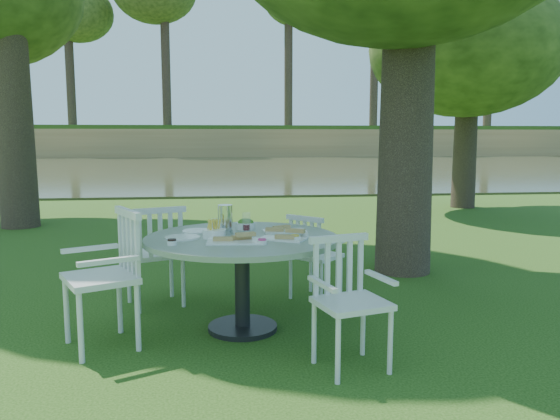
# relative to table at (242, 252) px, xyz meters

# --- Properties ---
(ground) EXTENTS (140.00, 140.00, 0.00)m
(ground) POSITION_rel_table_xyz_m (0.42, 0.75, -0.64)
(ground) COLOR #193A0C
(ground) RESTS_ON ground
(table) EXTENTS (1.54, 1.54, 0.77)m
(table) POSITION_rel_table_xyz_m (0.00, 0.00, 0.00)
(table) COLOR black
(table) RESTS_ON ground
(chair_ne) EXTENTS (0.57, 0.57, 0.82)m
(chair_ne) POSITION_rel_table_xyz_m (0.69, 0.73, -0.16)
(chair_ne) COLOR silver
(chair_ne) RESTS_ON ground
(chair_nw) EXTENTS (0.60, 0.58, 0.93)m
(chair_nw) POSITION_rel_table_xyz_m (-0.73, 0.68, -0.09)
(chair_nw) COLOR silver
(chair_nw) RESTS_ON ground
(chair_sw) EXTENTS (0.66, 0.67, 1.01)m
(chair_sw) POSITION_rel_table_xyz_m (-0.97, -0.20, -0.04)
(chair_sw) COLOR silver
(chair_sw) RESTS_ON ground
(chair_se) EXTENTS (0.54, 0.52, 0.88)m
(chair_se) POSITION_rel_table_xyz_m (0.66, -0.75, -0.12)
(chair_se) COLOR silver
(chair_se) RESTS_ON ground
(tableware) EXTENTS (1.15, 0.83, 0.24)m
(tableware) POSITION_rel_table_xyz_m (-0.08, 0.05, 0.18)
(tableware) COLOR white
(tableware) RESTS_ON table
(river) EXTENTS (100.00, 28.00, 0.12)m
(river) POSITION_rel_table_xyz_m (0.42, 23.75, -0.64)
(river) COLOR #31331E
(river) RESTS_ON ground
(far_bank) EXTENTS (100.00, 18.00, 15.20)m
(far_bank) POSITION_rel_table_xyz_m (0.70, 41.87, 6.61)
(far_bank) COLOR #A37E4C
(far_bank) RESTS_ON ground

